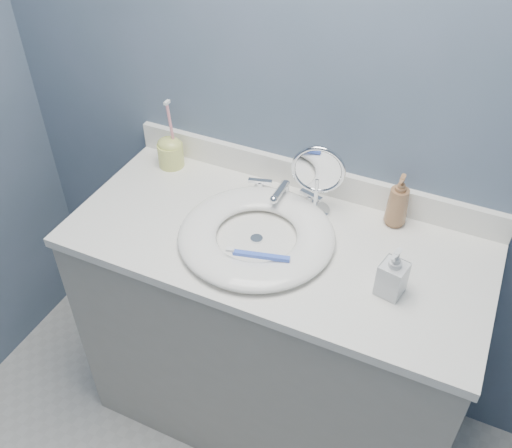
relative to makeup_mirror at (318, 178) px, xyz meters
The scene contains 12 objects.
back_wall 0.23m from the makeup_mirror, 116.34° to the left, with size 2.20×0.02×2.40m, color #4B5E71.
vanity_cabinet 0.61m from the makeup_mirror, 109.53° to the right, with size 1.20×0.55×0.85m, color #A19D93.
countertop 0.22m from the makeup_mirror, 109.53° to the right, with size 1.22×0.57×0.03m, color white.
backsplash 0.14m from the makeup_mirror, 118.94° to the left, with size 1.22×0.02×0.09m, color white.
basin 0.24m from the makeup_mirror, 119.32° to the right, with size 0.45×0.45×0.04m, color white, non-canonical shape.
drain 0.25m from the makeup_mirror, 119.32° to the right, with size 0.04×0.04×0.01m, color silver.
faucet 0.15m from the makeup_mirror, behind, with size 0.25×0.13×0.07m.
makeup_mirror is the anchor object (origin of this frame).
soap_bottle_amber 0.24m from the makeup_mirror, 12.10° to the left, with size 0.07×0.07×0.17m, color #8F6340.
soap_bottle_clear 0.37m from the makeup_mirror, 37.99° to the right, with size 0.07×0.07×0.15m, color silver.
toothbrush_holder 0.53m from the makeup_mirror, behind, with size 0.09×0.09×0.25m.
toothbrush_lying 0.31m from the makeup_mirror, 100.87° to the right, with size 0.17×0.06×0.02m.
Camera 1 is at (0.46, -0.16, 1.98)m, focal length 40.00 mm.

